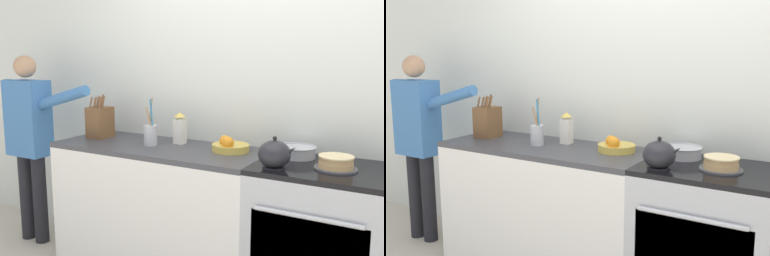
% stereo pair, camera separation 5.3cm
% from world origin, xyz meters
% --- Properties ---
extents(wall_back, '(8.00, 0.04, 2.60)m').
position_xyz_m(wall_back, '(0.00, 0.61, 1.30)').
color(wall_back, silver).
rests_on(wall_back, ground_plane).
extents(counter_cabinet, '(1.47, 0.59, 0.90)m').
position_xyz_m(counter_cabinet, '(-0.74, 0.30, 0.45)').
color(counter_cabinet, white).
rests_on(counter_cabinet, ground_plane).
extents(stove_range, '(0.74, 0.62, 0.90)m').
position_xyz_m(stove_range, '(0.37, 0.29, 0.45)').
color(stove_range, '#B7BABF').
rests_on(stove_range, ground_plane).
extents(layer_cake, '(0.23, 0.23, 0.08)m').
position_xyz_m(layer_cake, '(0.44, 0.27, 0.93)').
color(layer_cake, '#4C4C51').
rests_on(layer_cake, stove_range).
extents(tea_kettle, '(0.22, 0.18, 0.18)m').
position_xyz_m(tea_kettle, '(0.14, 0.13, 0.97)').
color(tea_kettle, '#232328').
rests_on(tea_kettle, stove_range).
extents(mixing_bowl, '(0.23, 0.23, 0.07)m').
position_xyz_m(mixing_bowl, '(0.18, 0.43, 0.93)').
color(mixing_bowl, '#B7BABF').
rests_on(mixing_bowl, stove_range).
extents(knife_block, '(0.14, 0.17, 0.32)m').
position_xyz_m(knife_block, '(-1.28, 0.32, 1.02)').
color(knife_block, brown).
rests_on(knife_block, counter_cabinet).
extents(utensil_crock, '(0.09, 0.09, 0.32)m').
position_xyz_m(utensil_crock, '(-0.79, 0.27, 0.98)').
color(utensil_crock, '#B7BABF').
rests_on(utensil_crock, counter_cabinet).
extents(fruit_bowl, '(0.24, 0.24, 0.11)m').
position_xyz_m(fruit_bowl, '(-0.24, 0.38, 0.93)').
color(fruit_bowl, gold).
rests_on(fruit_bowl, counter_cabinet).
extents(milk_carton, '(0.07, 0.07, 0.22)m').
position_xyz_m(milk_carton, '(-0.65, 0.43, 1.00)').
color(milk_carton, white).
rests_on(milk_carton, counter_cabinet).
extents(person_baker, '(0.89, 0.20, 1.51)m').
position_xyz_m(person_baker, '(-1.90, 0.18, 0.89)').
color(person_baker, black).
rests_on(person_baker, ground_plane).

